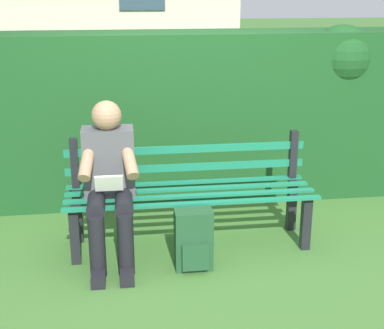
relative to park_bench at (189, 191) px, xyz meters
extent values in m
plane|color=#3D6B2D|center=(0.00, 0.07, -0.43)|extent=(60.00, 60.00, 0.00)
cube|color=black|center=(-0.89, 0.25, -0.21)|extent=(0.07, 0.07, 0.44)
cube|color=black|center=(0.89, 0.25, -0.21)|extent=(0.07, 0.07, 0.44)
cube|color=black|center=(-0.89, -0.12, -0.21)|extent=(0.07, 0.07, 0.44)
cube|color=black|center=(0.89, -0.12, -0.21)|extent=(0.07, 0.07, 0.44)
cube|color=#197251|center=(0.00, -0.17, 0.02)|extent=(1.93, 0.06, 0.02)
cube|color=#197251|center=(0.00, -0.01, 0.02)|extent=(1.93, 0.06, 0.02)
cube|color=#197251|center=(0.00, 0.14, 0.02)|extent=(1.93, 0.06, 0.02)
cube|color=#197251|center=(0.00, 0.30, 0.02)|extent=(1.93, 0.06, 0.02)
cube|color=black|center=(-0.89, -0.16, 0.22)|extent=(0.06, 0.06, 0.40)
cube|color=black|center=(0.89, -0.16, 0.22)|extent=(0.06, 0.06, 0.40)
cube|color=#197251|center=(0.00, -0.16, 0.15)|extent=(1.93, 0.02, 0.06)
cube|color=#197251|center=(0.00, -0.16, 0.30)|extent=(1.93, 0.02, 0.06)
cube|color=#4C4C51|center=(0.62, 0.05, 0.29)|extent=(0.38, 0.22, 0.52)
sphere|color=#A57A5B|center=(0.62, 0.07, 0.65)|extent=(0.22, 0.22, 0.22)
cylinder|color=black|center=(0.52, 0.26, 0.05)|extent=(0.13, 0.42, 0.13)
cylinder|color=black|center=(0.72, 0.26, 0.05)|extent=(0.13, 0.42, 0.13)
cylinder|color=black|center=(0.52, 0.47, -0.20)|extent=(0.12, 0.12, 0.46)
cylinder|color=black|center=(0.72, 0.47, -0.20)|extent=(0.12, 0.12, 0.46)
cube|color=black|center=(0.52, 0.55, -0.40)|extent=(0.10, 0.24, 0.07)
cube|color=black|center=(0.72, 0.55, -0.40)|extent=(0.10, 0.24, 0.07)
cylinder|color=#A57A5B|center=(0.47, 0.19, 0.35)|extent=(0.14, 0.32, 0.26)
cylinder|color=#A57A5B|center=(0.77, 0.19, 0.35)|extent=(0.14, 0.32, 0.26)
cube|color=white|center=(0.62, 0.31, 0.21)|extent=(0.20, 0.07, 0.13)
cube|color=#19471E|center=(-0.04, -1.06, 0.36)|extent=(5.10, 0.66, 1.58)
sphere|color=#19471E|center=(-1.57, -0.96, 0.91)|extent=(0.59, 0.59, 0.59)
sphere|color=#19471E|center=(1.24, -1.12, 0.83)|extent=(0.53, 0.53, 0.53)
cube|color=#1E4728|center=(0.03, 0.44, -0.21)|extent=(0.27, 0.16, 0.45)
cube|color=#1E4728|center=(0.03, 0.54, -0.30)|extent=(0.19, 0.04, 0.20)
cylinder|color=#1E4728|center=(-0.06, 0.34, -0.18)|extent=(0.04, 0.04, 0.27)
cylinder|color=#1E4728|center=(0.11, 0.34, -0.18)|extent=(0.04, 0.04, 0.27)
camera|label=1|loc=(0.52, 4.03, 1.55)|focal=51.60mm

